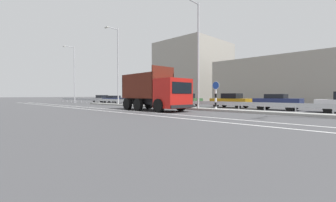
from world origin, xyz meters
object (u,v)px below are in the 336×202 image
(parked_car_6, at_px, (277,102))
(street_lamp_0, at_px, (74,72))
(parked_car_3, at_px, (158,100))
(street_lamp_2, at_px, (197,50))
(dump_truck, at_px, (161,95))
(parked_car_0, at_px, (101,99))
(median_road_sign, at_px, (216,96))
(parked_car_2, at_px, (133,99))
(street_lamp_1, at_px, (117,63))
(parked_car_1, at_px, (114,99))
(parked_car_5, at_px, (231,101))
(parked_car_4, at_px, (185,100))

(parked_car_6, bearing_deg, street_lamp_0, -82.78)
(parked_car_3, bearing_deg, street_lamp_2, -113.92)
(dump_truck, height_order, parked_car_0, dump_truck)
(median_road_sign, distance_m, parked_car_2, 18.52)
(street_lamp_1, bearing_deg, parked_car_6, 15.23)
(parked_car_1, bearing_deg, parked_car_5, 89.64)
(parked_car_3, distance_m, parked_car_4, 5.06)
(street_lamp_0, relative_size, parked_car_0, 2.06)
(median_road_sign, xyz_separation_m, parked_car_4, (-7.74, 5.08, -0.52))
(street_lamp_1, height_order, parked_car_6, street_lamp_1)
(street_lamp_0, relative_size, parked_car_1, 2.05)
(median_road_sign, distance_m, street_lamp_0, 28.18)
(street_lamp_0, height_order, parked_car_2, street_lamp_0)
(dump_truck, height_order, street_lamp_1, street_lamp_1)
(parked_car_0, bearing_deg, parked_car_3, -92.78)
(parked_car_4, bearing_deg, parked_car_6, -91.95)
(street_lamp_0, bearing_deg, dump_truck, -6.81)
(median_road_sign, bearing_deg, street_lamp_1, -179.88)
(median_road_sign, distance_m, street_lamp_2, 4.36)
(parked_car_2, bearing_deg, parked_car_3, 96.25)
(parked_car_1, distance_m, parked_car_2, 5.44)
(median_road_sign, xyz_separation_m, parked_car_6, (3.24, 4.89, -0.54))
(median_road_sign, bearing_deg, parked_car_3, 157.61)
(street_lamp_2, height_order, parked_car_4, street_lamp_2)
(parked_car_6, bearing_deg, parked_car_4, -93.20)
(parked_car_4, bearing_deg, street_lamp_0, 103.93)
(dump_truck, bearing_deg, parked_car_6, 143.47)
(parked_car_2, height_order, parked_car_4, parked_car_4)
(parked_car_0, bearing_deg, parked_car_4, -93.33)
(street_lamp_2, relative_size, parked_car_3, 2.35)
(parked_car_4, bearing_deg, street_lamp_2, -132.73)
(parked_car_1, bearing_deg, median_road_sign, 76.58)
(street_lamp_2, bearing_deg, parked_car_0, 168.42)
(parked_car_5, height_order, parked_car_6, parked_car_5)
(parked_car_1, relative_size, parked_car_6, 1.21)
(street_lamp_2, bearing_deg, parked_car_6, 45.88)
(street_lamp_1, height_order, parked_car_3, street_lamp_1)
(street_lamp_1, bearing_deg, parked_car_1, 150.96)
(parked_car_6, bearing_deg, parked_car_1, -91.74)
(parked_car_4, bearing_deg, parked_car_2, 90.90)
(street_lamp_2, distance_m, parked_car_0, 27.77)
(street_lamp_0, relative_size, parked_car_5, 2.35)
(parked_car_0, distance_m, parked_car_6, 31.83)
(street_lamp_1, bearing_deg, parked_car_5, 21.97)
(parked_car_1, bearing_deg, street_lamp_0, -44.77)
(parked_car_6, bearing_deg, street_lamp_2, -46.30)
(parked_car_0, relative_size, parked_car_3, 1.15)
(parked_car_2, height_order, parked_car_6, parked_car_6)
(street_lamp_1, distance_m, street_lamp_2, 13.08)
(median_road_sign, height_order, street_lamp_0, street_lamp_0)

